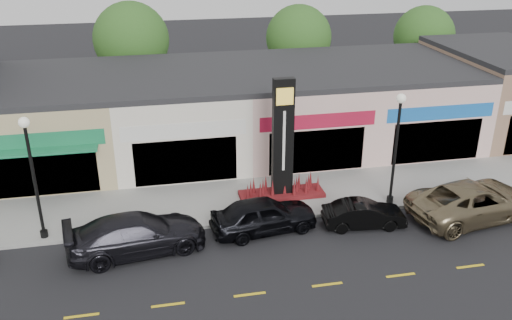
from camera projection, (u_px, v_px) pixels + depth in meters
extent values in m
plane|color=black|center=(236.00, 251.00, 22.72)|extent=(120.00, 120.00, 0.00)
cube|color=gray|center=(222.00, 201.00, 26.59)|extent=(52.00, 4.30, 0.15)
cube|color=gray|center=(229.00, 224.00, 24.57)|extent=(52.00, 0.20, 0.15)
cube|color=tan|center=(54.00, 123.00, 30.59)|extent=(7.00, 10.00, 4.50)
cube|color=#262628|center=(47.00, 82.00, 29.63)|extent=(7.00, 10.00, 0.30)
cube|color=black|center=(43.00, 173.00, 26.49)|extent=(5.25, 0.10, 2.40)
cube|color=#1A7649|center=(37.00, 140.00, 25.81)|extent=(6.30, 0.12, 0.80)
cube|color=#1A7649|center=(37.00, 152.00, 25.56)|extent=(5.60, 0.90, 0.12)
cube|color=beige|center=(178.00, 115.00, 31.87)|extent=(7.00, 10.00, 4.50)
cube|color=#262628|center=(176.00, 75.00, 30.90)|extent=(7.00, 10.00, 0.30)
cube|color=black|center=(186.00, 161.00, 27.76)|extent=(5.25, 0.10, 2.40)
cube|color=silver|center=(184.00, 130.00, 27.08)|extent=(6.30, 0.12, 0.80)
cube|color=#CEAB9D|center=(293.00, 108.00, 33.14)|extent=(7.00, 10.00, 4.50)
cube|color=#262628|center=(294.00, 69.00, 32.18)|extent=(7.00, 10.00, 0.30)
cube|color=black|center=(317.00, 151.00, 29.04)|extent=(5.25, 0.10, 2.40)
cube|color=#AB1634|center=(318.00, 121.00, 28.36)|extent=(6.30, 0.12, 0.80)
cube|color=#CEAB9D|center=(399.00, 101.00, 34.42)|extent=(7.00, 10.00, 4.50)
cube|color=#262628|center=(404.00, 63.00, 33.45)|extent=(7.00, 10.00, 0.30)
cube|color=black|center=(436.00, 141.00, 30.32)|extent=(5.25, 0.10, 2.40)
cube|color=blue|center=(441.00, 112.00, 29.63)|extent=(6.30, 0.12, 0.80)
cube|color=#88674F|center=(499.00, 91.00, 35.59)|extent=(7.00, 10.00, 5.00)
cube|color=#262628|center=(506.00, 51.00, 34.53)|extent=(7.00, 10.00, 0.30)
cylinder|color=#382619|center=(136.00, 91.00, 38.86)|extent=(0.36, 0.36, 3.15)
sphere|color=#2C5A1C|center=(131.00, 40.00, 37.39)|extent=(5.20, 5.20, 5.20)
cylinder|color=#382619|center=(297.00, 83.00, 41.08)|extent=(0.36, 0.36, 2.97)
sphere|color=#2C5A1C|center=(299.00, 38.00, 39.72)|extent=(4.80, 4.80, 4.80)
cylinder|color=#382619|center=(419.00, 77.00, 42.94)|extent=(0.36, 0.36, 2.80)
sphere|color=#2C5A1C|center=(424.00, 36.00, 41.64)|extent=(4.60, 4.60, 4.60)
cylinder|color=black|center=(44.00, 234.00, 23.38)|extent=(0.32, 0.32, 0.30)
cylinder|color=black|center=(35.00, 182.00, 22.38)|extent=(0.14, 0.14, 5.00)
sphere|color=silver|center=(24.00, 122.00, 21.34)|extent=(0.44, 0.44, 0.44)
cylinder|color=black|center=(390.00, 199.00, 26.30)|extent=(0.32, 0.32, 0.30)
cylinder|color=black|center=(395.00, 152.00, 25.30)|extent=(0.14, 0.14, 5.00)
sphere|color=silver|center=(401.00, 98.00, 24.25)|extent=(0.44, 0.44, 0.44)
cube|color=maroon|center=(282.00, 194.00, 26.94)|extent=(4.20, 1.30, 0.20)
cube|color=black|center=(283.00, 140.00, 25.77)|extent=(1.00, 0.40, 6.00)
cube|color=yellow|center=(285.00, 97.00, 24.69)|extent=(0.80, 0.05, 0.80)
cube|color=silver|center=(284.00, 141.00, 25.57)|extent=(0.12, 0.04, 3.00)
imported|color=black|center=(137.00, 234.00, 22.35)|extent=(3.19, 5.98, 1.65)
imported|color=black|center=(264.00, 215.00, 23.86)|extent=(2.52, 4.91, 1.60)
imported|color=black|center=(364.00, 214.00, 24.31)|extent=(1.67, 3.81, 1.22)
imported|color=#7F6F50|center=(474.00, 201.00, 24.93)|extent=(3.83, 6.62, 1.73)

